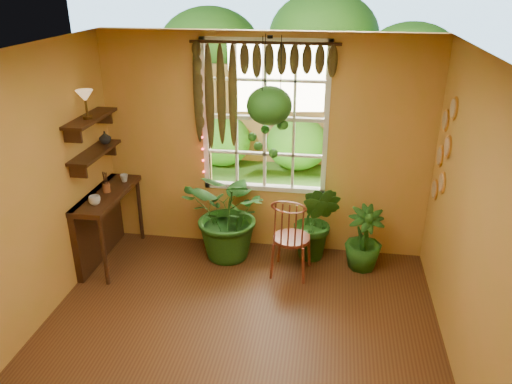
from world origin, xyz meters
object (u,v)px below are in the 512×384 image
(counter_ledge, at_px, (101,218))
(windsor_chair, at_px, (291,249))
(potted_plant_left, at_px, (231,214))
(hanging_basket, at_px, (269,109))
(potted_plant_mid, at_px, (316,222))

(counter_ledge, distance_m, windsor_chair, 2.33)
(windsor_chair, distance_m, potted_plant_left, 0.85)
(counter_ledge, relative_size, potted_plant_left, 1.00)
(hanging_basket, bearing_deg, counter_ledge, -172.92)
(potted_plant_left, distance_m, hanging_basket, 1.39)
(counter_ledge, bearing_deg, windsor_chair, -0.10)
(potted_plant_left, bearing_deg, hanging_basket, -1.87)
(potted_plant_left, xyz_separation_m, potted_plant_mid, (1.03, 0.13, -0.09))
(windsor_chair, xyz_separation_m, potted_plant_mid, (0.27, 0.40, 0.17))
(counter_ledge, xyz_separation_m, potted_plant_left, (1.56, 0.27, 0.05))
(potted_plant_left, bearing_deg, windsor_chair, -19.56)
(windsor_chair, xyz_separation_m, hanging_basket, (-0.30, 0.25, 1.58))
(windsor_chair, xyz_separation_m, potted_plant_left, (-0.76, 0.27, 0.26))
(counter_ledge, xyz_separation_m, windsor_chair, (2.32, -0.00, -0.21))
(potted_plant_left, relative_size, hanging_basket, 0.92)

